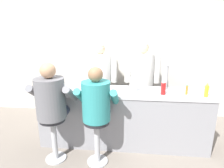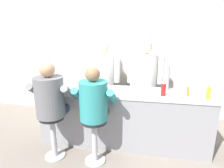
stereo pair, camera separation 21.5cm
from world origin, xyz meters
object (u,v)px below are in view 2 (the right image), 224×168
object	(u,v)px
diner_seated_grey	(51,99)
ketchup_bottle_red	(163,88)
napkin_dispenser_chrome	(104,90)
coffee_mug_blue	(84,86)
cereal_bowl	(119,91)
diner_seated_teal	(94,104)
cook_in_whites_near	(104,76)
water_pitcher_clear	(134,85)
mustard_bottle_yellow	(208,93)
hot_sauce_bottle_orange	(188,92)
coffee_mug_white	(95,87)
cup_stack_steel	(166,78)
cook_in_whites_far	(145,77)
breakfast_plate	(66,87)

from	to	relation	value
diner_seated_grey	ketchup_bottle_red	bearing A→B (deg)	14.41
napkin_dispenser_chrome	coffee_mug_blue	bearing A→B (deg)	151.90
cereal_bowl	coffee_mug_blue	xyz separation A→B (m)	(-0.61, 0.09, 0.02)
coffee_mug_blue	diner_seated_grey	bearing A→B (deg)	-120.21
diner_seated_teal	cook_in_whites_near	distance (m)	1.40
water_pitcher_clear	cereal_bowl	xyz separation A→B (m)	(-0.24, -0.07, -0.09)
cereal_bowl	diner_seated_teal	world-z (taller)	diner_seated_teal
ketchup_bottle_red	mustard_bottle_yellow	bearing A→B (deg)	-4.17
hot_sauce_bottle_orange	coffee_mug_white	world-z (taller)	hot_sauce_bottle_orange
cup_stack_steel	diner_seated_teal	xyz separation A→B (m)	(-1.03, -0.69, -0.25)
coffee_mug_blue	napkin_dispenser_chrome	world-z (taller)	napkin_dispenser_chrome
cup_stack_steel	cook_in_whites_far	world-z (taller)	cook_in_whites_far
mustard_bottle_yellow	coffee_mug_blue	size ratio (longest dim) A/B	1.74
coffee_mug_blue	cook_in_whites_far	bearing A→B (deg)	37.98
napkin_dispenser_chrome	cereal_bowl	bearing A→B (deg)	30.60
cup_stack_steel	napkin_dispenser_chrome	distance (m)	1.03
coffee_mug_white	breakfast_plate	bearing A→B (deg)	-177.66
ketchup_bottle_red	diner_seated_teal	bearing A→B (deg)	-156.64
cereal_bowl	cup_stack_steel	bearing A→B (deg)	16.76
cereal_bowl	coffee_mug_blue	size ratio (longest dim) A/B	1.29
breakfast_plate	cereal_bowl	xyz separation A→B (m)	(0.92, -0.06, 0.01)
diner_seated_teal	cook_in_whites_near	world-z (taller)	cook_in_whites_near
breakfast_plate	diner_seated_grey	bearing A→B (deg)	-91.13
breakfast_plate	cereal_bowl	bearing A→B (deg)	-3.63
coffee_mug_white	napkin_dispenser_chrome	size ratio (longest dim) A/B	1.05
cup_stack_steel	napkin_dispenser_chrome	size ratio (longest dim) A/B	3.23
mustard_bottle_yellow	cup_stack_steel	distance (m)	0.65
mustard_bottle_yellow	coffee_mug_blue	world-z (taller)	mustard_bottle_yellow
mustard_bottle_yellow	napkin_dispenser_chrome	xyz separation A→B (m)	(-1.52, -0.03, -0.04)
hot_sauce_bottle_orange	cook_in_whites_near	size ratio (longest dim) A/B	0.08
napkin_dispenser_chrome	diner_seated_grey	xyz separation A→B (m)	(-0.72, -0.34, -0.08)
coffee_mug_blue	napkin_dispenser_chrome	xyz separation A→B (m)	(0.40, -0.21, 0.02)
napkin_dispenser_chrome	cook_in_whites_near	size ratio (longest dim) A/B	0.07
water_pitcher_clear	cook_in_whites_near	size ratio (longest dim) A/B	0.13
cereal_bowl	ketchup_bottle_red	bearing A→B (deg)	-3.88
hot_sauce_bottle_orange	cook_in_whites_far	bearing A→B (deg)	125.12
cook_in_whites_far	ketchup_bottle_red	bearing A→B (deg)	-73.46
water_pitcher_clear	cup_stack_steel	world-z (taller)	cup_stack_steel
coffee_mug_blue	diner_seated_grey	xyz separation A→B (m)	(-0.32, -0.55, -0.06)
cup_stack_steel	diner_seated_grey	distance (m)	1.83
diner_seated_grey	cook_in_whites_near	distance (m)	1.46
breakfast_plate	diner_seated_grey	xyz separation A→B (m)	(-0.01, -0.52, -0.03)
cook_in_whites_near	napkin_dispenser_chrome	bearing A→B (deg)	-76.89
mustard_bottle_yellow	ketchup_bottle_red	bearing A→B (deg)	175.83
breakfast_plate	cereal_bowl	size ratio (longest dim) A/B	1.72
cup_stack_steel	diner_seated_teal	world-z (taller)	diner_seated_teal
cereal_bowl	mustard_bottle_yellow	bearing A→B (deg)	-4.02
diner_seated_grey	cook_in_whites_far	xyz separation A→B (m)	(1.34, 1.35, 0.07)
water_pitcher_clear	napkin_dispenser_chrome	world-z (taller)	water_pitcher_clear
ketchup_bottle_red	coffee_mug_blue	world-z (taller)	ketchup_bottle_red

